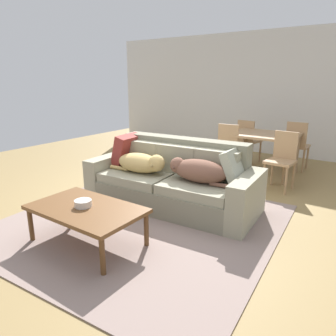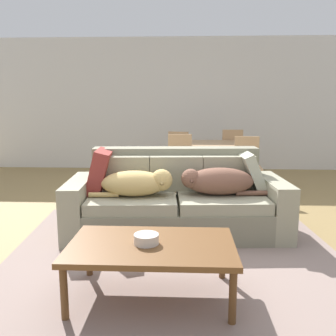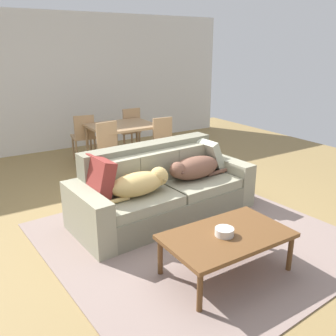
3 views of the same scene
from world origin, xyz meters
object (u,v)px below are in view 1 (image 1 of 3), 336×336
(bowl_on_coffee_table, at_px, (83,203))
(dog_on_right_cushion, at_px, (198,170))
(throw_pillow_by_right_arm, at_px, (235,167))
(dining_chair_far_left, at_px, (248,139))
(dog_on_left_cushion, at_px, (142,163))
(couch, at_px, (174,182))
(dining_table, at_px, (264,138))
(dining_chair_near_left, at_px, (226,149))
(coffee_table, at_px, (86,211))
(dining_chair_far_right, at_px, (297,143))
(throw_pillow_by_left_arm, at_px, (127,151))
(dining_chair_near_right, at_px, (282,158))

(bowl_on_coffee_table, bearing_deg, dog_on_right_cushion, 65.13)
(throw_pillow_by_right_arm, relative_size, bowl_on_coffee_table, 2.53)
(bowl_on_coffee_table, distance_m, dining_chair_far_left, 4.12)
(dog_on_left_cushion, xyz_separation_m, bowl_on_coffee_table, (0.21, -1.21, -0.13))
(dining_chair_far_left, bearing_deg, bowl_on_coffee_table, 96.18)
(throw_pillow_by_right_arm, distance_m, dining_chair_far_left, 2.75)
(couch, bearing_deg, dining_table, 73.06)
(dog_on_left_cushion, distance_m, dining_table, 2.49)
(dog_on_right_cushion, height_order, throw_pillow_by_right_arm, throw_pillow_by_right_arm)
(dog_on_left_cushion, distance_m, throw_pillow_by_right_arm, 1.25)
(dining_chair_near_left, bearing_deg, dining_chair_far_left, 85.73)
(throw_pillow_by_right_arm, bearing_deg, couch, -172.66)
(dog_on_left_cushion, height_order, throw_pillow_by_right_arm, throw_pillow_by_right_arm)
(couch, xyz_separation_m, dog_on_left_cushion, (-0.39, -0.19, 0.24))
(dog_on_left_cushion, height_order, bowl_on_coffee_table, dog_on_left_cushion)
(throw_pillow_by_right_arm, height_order, coffee_table, throw_pillow_by_right_arm)
(bowl_on_coffee_table, distance_m, dining_table, 3.61)
(couch, relative_size, throw_pillow_by_right_arm, 5.27)
(dog_on_right_cushion, bearing_deg, dining_chair_near_left, 99.39)
(dog_on_right_cushion, xyz_separation_m, bowl_on_coffee_table, (-0.60, -1.30, -0.14))
(throw_pillow_by_right_arm, bearing_deg, dining_chair_far_right, 87.57)
(throw_pillow_by_left_arm, bearing_deg, throw_pillow_by_right_arm, 3.86)
(dining_table, bearing_deg, dining_chair_far_right, 53.78)
(couch, bearing_deg, bowl_on_coffee_table, -101.22)
(dog_on_right_cushion, height_order, dining_chair_far_right, dining_chair_far_right)
(coffee_table, distance_m, dining_chair_near_right, 3.12)
(couch, relative_size, throw_pillow_by_left_arm, 4.94)
(couch, height_order, throw_pillow_by_right_arm, couch)
(couch, relative_size, dining_chair_far_left, 2.65)
(dog_on_right_cushion, xyz_separation_m, throw_pillow_by_right_arm, (0.40, 0.21, 0.05))
(dining_chair_near_right, bearing_deg, coffee_table, -107.58)
(bowl_on_coffee_table, bearing_deg, throw_pillow_by_right_arm, 56.28)
(couch, xyz_separation_m, coffee_table, (-0.14, -1.39, 0.04))
(dining_chair_far_left, bearing_deg, dog_on_right_cushion, 107.24)
(bowl_on_coffee_table, relative_size, dining_chair_near_left, 0.19)
(throw_pillow_by_right_arm, xyz_separation_m, dining_chair_near_right, (0.18, 1.40, -0.14))
(dog_on_right_cushion, bearing_deg, throw_pillow_by_right_arm, 23.26)
(dining_chair_far_right, bearing_deg, couch, 71.14)
(dog_on_left_cushion, bearing_deg, dining_chair_far_left, 78.68)
(throw_pillow_by_right_arm, relative_size, dining_chair_near_left, 0.48)
(throw_pillow_by_left_arm, bearing_deg, dining_chair_far_right, 57.21)
(dog_on_right_cushion, distance_m, throw_pillow_by_right_arm, 0.46)
(couch, xyz_separation_m, dog_on_right_cushion, (0.42, -0.10, 0.25))
(dog_on_left_cushion, relative_size, throw_pillow_by_right_arm, 1.91)
(throw_pillow_by_left_arm, height_order, dining_chair_far_right, dining_chair_far_right)
(dog_on_right_cushion, distance_m, dining_chair_near_right, 1.71)
(bowl_on_coffee_table, bearing_deg, dining_chair_near_right, 67.77)
(throw_pillow_by_right_arm, relative_size, dining_chair_near_right, 0.50)
(throw_pillow_by_left_arm, height_order, dining_chair_far_left, throw_pillow_by_left_arm)
(coffee_table, height_order, bowl_on_coffee_table, bowl_on_coffee_table)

